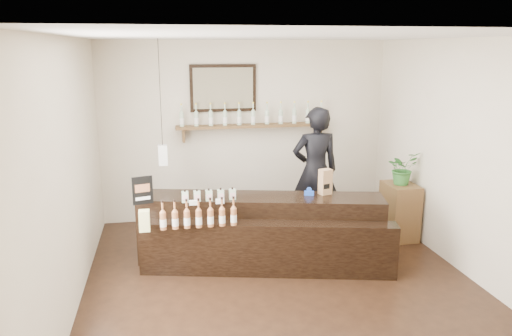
{
  "coord_description": "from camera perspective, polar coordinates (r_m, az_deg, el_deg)",
  "views": [
    {
      "loc": [
        -1.28,
        -5.21,
        2.68
      ],
      "look_at": [
        -0.17,
        0.7,
        1.23
      ],
      "focal_mm": 35.0,
      "sensor_mm": 36.0,
      "label": 1
    }
  ],
  "objects": [
    {
      "name": "potted_plant",
      "position": [
        7.29,
        16.39,
        -0.01
      ],
      "size": [
        0.52,
        0.48,
        0.47
      ],
      "primitive_type": "imported",
      "rotation": [
        0.0,
        0.0,
        0.33
      ],
      "color": "#306F2C",
      "rests_on": "side_cabinet"
    },
    {
      "name": "promo_sign",
      "position": [
        6.09,
        -12.84,
        -2.51
      ],
      "size": [
        0.24,
        0.08,
        0.34
      ],
      "color": "black",
      "rests_on": "counter"
    },
    {
      "name": "room_shell",
      "position": [
        5.45,
        3.1,
        3.21
      ],
      "size": [
        5.0,
        5.0,
        5.0
      ],
      "color": "beige",
      "rests_on": "ground"
    },
    {
      "name": "tape_dispenser",
      "position": [
        6.36,
        6.09,
        -2.78
      ],
      "size": [
        0.13,
        0.08,
        0.1
      ],
      "color": "blue",
      "rests_on": "counter"
    },
    {
      "name": "paper_bag",
      "position": [
        6.4,
        7.93,
        -1.57
      ],
      "size": [
        0.18,
        0.15,
        0.33
      ],
      "color": "#996D4A",
      "rests_on": "counter"
    },
    {
      "name": "side_cabinet",
      "position": [
        7.46,
        16.06,
        -4.76
      ],
      "size": [
        0.41,
        0.56,
        0.8
      ],
      "color": "brown",
      "rests_on": "ground"
    },
    {
      "name": "back_wall_decor",
      "position": [
        7.72,
        -2.2,
        6.69
      ],
      "size": [
        2.66,
        0.96,
        1.69
      ],
      "color": "brown",
      "rests_on": "ground"
    },
    {
      "name": "shopkeeper",
      "position": [
        7.27,
        6.8,
        0.59
      ],
      "size": [
        0.77,
        0.51,
        2.12
      ],
      "primitive_type": "imported",
      "rotation": [
        0.0,
        0.0,
        3.14
      ],
      "color": "black",
      "rests_on": "ground"
    },
    {
      "name": "ground",
      "position": [
        6.0,
        2.89,
        -13.01
      ],
      "size": [
        5.0,
        5.0,
        0.0
      ],
      "primitive_type": "plane",
      "color": "black",
      "rests_on": "ground"
    },
    {
      "name": "counter",
      "position": [
        6.33,
        0.68,
        -7.48
      ],
      "size": [
        3.12,
        1.51,
        1.01
      ],
      "color": "black",
      "rests_on": "ground"
    }
  ]
}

